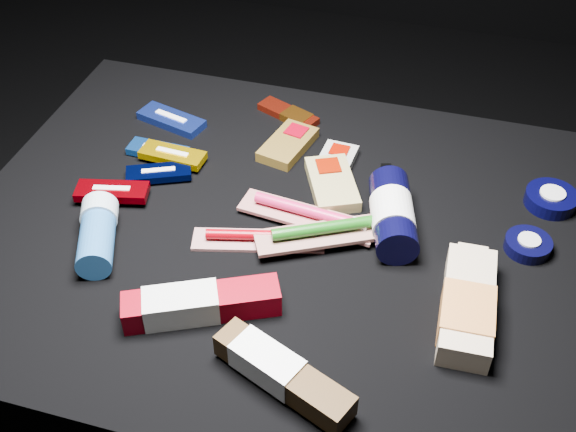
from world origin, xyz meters
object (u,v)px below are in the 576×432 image
(lotion_bottle, at_px, (393,214))
(deodorant_stick, at_px, (97,234))
(toothpaste_carton_red, at_px, (195,304))
(bodywash_bottle, at_px, (467,307))

(lotion_bottle, height_order, deodorant_stick, lotion_bottle)
(deodorant_stick, relative_size, toothpaste_carton_red, 0.68)
(lotion_bottle, relative_size, bodywash_bottle, 1.01)
(toothpaste_carton_red, bearing_deg, deodorant_stick, 130.50)
(deodorant_stick, height_order, toothpaste_carton_red, deodorant_stick)
(lotion_bottle, bearing_deg, deodorant_stick, -174.06)
(bodywash_bottle, distance_m, toothpaste_carton_red, 0.37)
(bodywash_bottle, bearing_deg, deodorant_stick, 179.29)
(lotion_bottle, xyz_separation_m, deodorant_stick, (-0.41, -0.16, -0.01))
(deodorant_stick, bearing_deg, lotion_bottle, -1.44)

